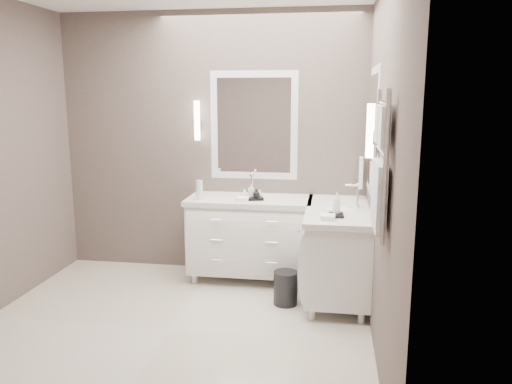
# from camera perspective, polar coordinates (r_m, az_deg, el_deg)

# --- Properties ---
(floor) EXTENTS (3.20, 3.00, 0.01)m
(floor) POSITION_cam_1_polar(r_m,az_deg,el_deg) (4.23, -9.78, -15.34)
(floor) COLOR beige
(floor) RESTS_ON ground
(wall_back) EXTENTS (3.20, 0.01, 2.70)m
(wall_back) POSITION_cam_1_polar(r_m,az_deg,el_deg) (5.26, -5.09, 5.45)
(wall_back) COLOR #564944
(wall_back) RESTS_ON floor
(wall_front) EXTENTS (3.20, 0.01, 2.70)m
(wall_front) POSITION_cam_1_polar(r_m,az_deg,el_deg) (2.47, -21.84, -1.79)
(wall_front) COLOR #564944
(wall_front) RESTS_ON floor
(wall_right) EXTENTS (0.01, 3.00, 2.70)m
(wall_right) POSITION_cam_1_polar(r_m,az_deg,el_deg) (3.63, 14.26, 2.59)
(wall_right) COLOR #564944
(wall_right) RESTS_ON floor
(vanity_back) EXTENTS (1.24, 0.59, 0.97)m
(vanity_back) POSITION_cam_1_polar(r_m,az_deg,el_deg) (5.06, -0.71, -4.71)
(vanity_back) COLOR white
(vanity_back) RESTS_ON floor
(vanity_right) EXTENTS (0.59, 1.24, 0.97)m
(vanity_right) POSITION_cam_1_polar(r_m,az_deg,el_deg) (4.69, 9.30, -6.17)
(vanity_right) COLOR white
(vanity_right) RESTS_ON floor
(mirror_back) EXTENTS (0.90, 0.02, 1.10)m
(mirror_back) POSITION_cam_1_polar(r_m,az_deg,el_deg) (5.14, -0.25, 7.60)
(mirror_back) COLOR white
(mirror_back) RESTS_ON wall_back
(mirror_right) EXTENTS (0.02, 0.90, 1.10)m
(mirror_right) POSITION_cam_1_polar(r_m,az_deg,el_deg) (4.40, 13.20, 6.71)
(mirror_right) COLOR white
(mirror_right) RESTS_ON wall_right
(sconce_back) EXTENTS (0.06, 0.06, 0.40)m
(sconce_back) POSITION_cam_1_polar(r_m,az_deg,el_deg) (5.20, -6.76, 8.03)
(sconce_back) COLOR white
(sconce_back) RESTS_ON wall_back
(sconce_right) EXTENTS (0.06, 0.06, 0.40)m
(sconce_right) POSITION_cam_1_polar(r_m,az_deg,el_deg) (3.82, 12.93, 6.72)
(sconce_right) COLOR white
(sconce_right) RESTS_ON wall_right
(towel_bar_corner) EXTENTS (0.03, 0.22, 0.30)m
(towel_bar_corner) POSITION_cam_1_polar(r_m,az_deg,el_deg) (5.00, 11.90, 2.26)
(towel_bar_corner) COLOR white
(towel_bar_corner) RESTS_ON wall_right
(towel_ladder) EXTENTS (0.06, 0.58, 0.90)m
(towel_ladder) POSITION_cam_1_polar(r_m,az_deg,el_deg) (3.23, 13.99, 2.32)
(towel_ladder) COLOR white
(towel_ladder) RESTS_ON wall_right
(waste_bin) EXTENTS (0.26, 0.26, 0.31)m
(waste_bin) POSITION_cam_1_polar(r_m,az_deg,el_deg) (4.58, 3.39, -10.88)
(waste_bin) COLOR black
(waste_bin) RESTS_ON floor
(amenity_tray_back) EXTENTS (0.21, 0.18, 0.03)m
(amenity_tray_back) POSITION_cam_1_polar(r_m,az_deg,el_deg) (4.88, -0.24, -0.73)
(amenity_tray_back) COLOR black
(amenity_tray_back) RESTS_ON vanity_back
(amenity_tray_right) EXTENTS (0.13, 0.16, 0.02)m
(amenity_tray_right) POSITION_cam_1_polar(r_m,az_deg,el_deg) (4.28, 9.16, -2.60)
(amenity_tray_right) COLOR black
(amenity_tray_right) RESTS_ON vanity_right
(water_bottle) EXTENTS (0.08, 0.08, 0.19)m
(water_bottle) POSITION_cam_1_polar(r_m,az_deg,el_deg) (4.92, -6.48, 0.24)
(water_bottle) COLOR silver
(water_bottle) RESTS_ON vanity_back
(soap_bottle_a) EXTENTS (0.07, 0.07, 0.12)m
(soap_bottle_a) POSITION_cam_1_polar(r_m,az_deg,el_deg) (4.89, -0.56, 0.19)
(soap_bottle_a) COLOR white
(soap_bottle_a) RESTS_ON amenity_tray_back
(soap_bottle_b) EXTENTS (0.08, 0.08, 0.09)m
(soap_bottle_b) POSITION_cam_1_polar(r_m,az_deg,el_deg) (4.84, 0.05, -0.15)
(soap_bottle_b) COLOR black
(soap_bottle_b) RESTS_ON amenity_tray_back
(soap_bottle_c) EXTENTS (0.08, 0.08, 0.18)m
(soap_bottle_c) POSITION_cam_1_polar(r_m,az_deg,el_deg) (4.26, 9.20, -1.28)
(soap_bottle_c) COLOR white
(soap_bottle_c) RESTS_ON amenity_tray_right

